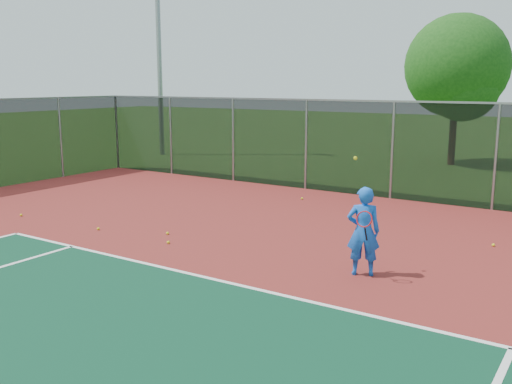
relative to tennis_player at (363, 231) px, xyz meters
The scene contains 11 objects.
court_apron 3.03m from the tennis_player, 71.61° to the right, with size 30.00×20.00×0.02m, color maroon.
fence_back 7.33m from the tennis_player, 82.78° to the left, with size 30.00×0.06×3.03m.
tennis_player is the anchor object (origin of this frame).
practice_ball_0 9.65m from the tennis_player, behind, with size 0.07×0.07×0.07m, color yellow.
practice_ball_1 4.55m from the tennis_player, behind, with size 0.07×0.07×0.07m, color yellow.
practice_ball_2 6.77m from the tennis_player, behind, with size 0.07×0.07×0.07m, color yellow.
practice_ball_4 5.07m from the tennis_player, behind, with size 0.07×0.07×0.07m, color yellow.
practice_ball_5 3.83m from the tennis_player, 62.90° to the left, with size 0.07×0.07×0.07m, color yellow.
practice_ball_6 7.06m from the tennis_player, 127.74° to the left, with size 0.07×0.07×0.07m, color yellow.
floodlight_nw 20.64m from the tennis_player, 143.16° to the left, with size 0.90×0.40×13.07m.
tree_back_left 16.39m from the tennis_player, 98.51° to the left, with size 4.41×4.41×6.48m.
Camera 1 is at (3.00, -4.93, 3.58)m, focal length 40.00 mm.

